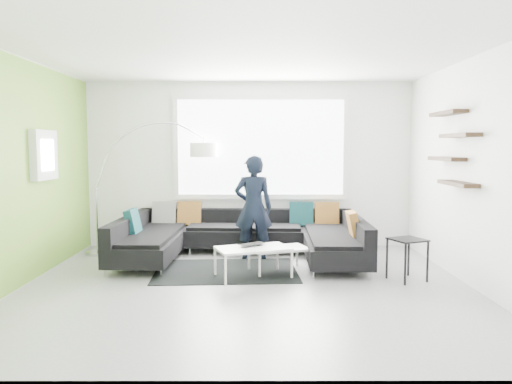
# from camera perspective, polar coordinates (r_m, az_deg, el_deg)

# --- Properties ---
(ground) EXTENTS (5.50, 5.50, 0.00)m
(ground) POSITION_cam_1_polar(r_m,az_deg,el_deg) (6.25, -1.08, -10.68)
(ground) COLOR gray
(ground) RESTS_ON ground
(room_shell) EXTENTS (5.54, 5.04, 2.82)m
(room_shell) POSITION_cam_1_polar(r_m,az_deg,el_deg) (6.22, -0.73, 6.12)
(room_shell) COLOR white
(room_shell) RESTS_ON ground
(sectional_sofa) EXTENTS (3.66, 2.34, 0.77)m
(sectional_sofa) POSITION_cam_1_polar(r_m,az_deg,el_deg) (7.51, -1.64, -5.30)
(sectional_sofa) COLOR black
(sectional_sofa) RESTS_ON ground
(rug) EXTENTS (2.00, 1.50, 0.01)m
(rug) POSITION_cam_1_polar(r_m,az_deg,el_deg) (6.97, -3.43, -8.96)
(rug) COLOR black
(rug) RESTS_ON ground
(coffee_table) EXTENTS (1.38, 1.07, 0.40)m
(coffee_table) POSITION_cam_1_polar(r_m,az_deg,el_deg) (6.75, 1.21, -7.75)
(coffee_table) COLOR white
(coffee_table) RESTS_ON ground
(arc_lamp) EXTENTS (2.11, 1.19, 2.12)m
(arc_lamp) POSITION_cam_1_polar(r_m,az_deg,el_deg) (8.26, -17.83, 0.42)
(arc_lamp) COLOR white
(arc_lamp) RESTS_ON ground
(side_table) EXTENTS (0.52, 0.52, 0.54)m
(side_table) POSITION_cam_1_polar(r_m,az_deg,el_deg) (6.72, 16.88, -7.40)
(side_table) COLOR black
(side_table) RESTS_ON ground
(person) EXTENTS (0.60, 0.41, 1.58)m
(person) POSITION_cam_1_polar(r_m,az_deg,el_deg) (7.57, -0.31, -1.78)
(person) COLOR black
(person) RESTS_ON ground
(laptop) EXTENTS (0.60, 0.59, 0.03)m
(laptop) POSITION_cam_1_polar(r_m,az_deg,el_deg) (6.62, -0.18, -6.11)
(laptop) COLOR black
(laptop) RESTS_ON coffee_table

